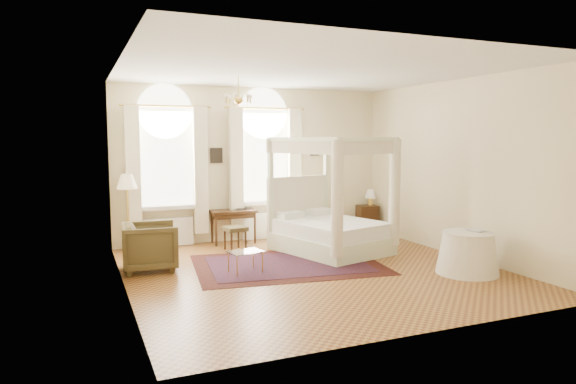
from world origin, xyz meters
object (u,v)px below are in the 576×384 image
object	(u,v)px
armchair	(150,247)
side_table	(468,253)
floor_lamp	(127,186)
coffee_table	(245,253)
stool	(235,231)
canopy_bed	(331,226)
nightstand	(367,219)
writing_desk	(233,215)

from	to	relation	value
armchair	side_table	bearing A→B (deg)	-110.63
floor_lamp	coffee_table	bearing A→B (deg)	-56.33
armchair	floor_lamp	distance (m)	1.86
stool	side_table	size ratio (longest dim) A/B	0.47
canopy_bed	nightstand	size ratio (longest dim) A/B	3.79
stool	floor_lamp	distance (m)	2.26
coffee_table	side_table	size ratio (longest dim) A/B	0.60
stool	floor_lamp	bearing A→B (deg)	161.67
canopy_bed	writing_desk	bearing A→B (deg)	134.55
canopy_bed	floor_lamp	size ratio (longest dim) A/B	1.59
canopy_bed	stool	xyz separation A→B (m)	(-1.68, 0.89, -0.12)
nightstand	armchair	size ratio (longest dim) A/B	0.72
nightstand	armchair	bearing A→B (deg)	-162.73
writing_desk	floor_lamp	distance (m)	2.24
canopy_bed	stool	world-z (taller)	canopy_bed
nightstand	side_table	size ratio (longest dim) A/B	0.63
floor_lamp	side_table	size ratio (longest dim) A/B	1.51
writing_desk	coffee_table	size ratio (longest dim) A/B	1.60
nightstand	writing_desk	bearing A→B (deg)	-180.00
canopy_bed	writing_desk	xyz separation A→B (m)	(-1.52, 1.54, 0.10)
canopy_bed	armchair	bearing A→B (deg)	-178.70
nightstand	floor_lamp	size ratio (longest dim) A/B	0.42
canopy_bed	armchair	distance (m)	3.45
nightstand	coffee_table	distance (m)	4.49
nightstand	floor_lamp	distance (m)	5.49
armchair	side_table	distance (m)	5.26
stool	armchair	xyz separation A→B (m)	(-1.77, -0.97, 0.01)
side_table	floor_lamp	bearing A→B (deg)	142.37
stool	coffee_table	bearing A→B (deg)	-101.42
floor_lamp	canopy_bed	bearing A→B (deg)	-22.91
writing_desk	armchair	bearing A→B (deg)	-140.05
nightstand	floor_lamp	bearing A→B (deg)	180.00
nightstand	coffee_table	bearing A→B (deg)	-147.51
armchair	floor_lamp	size ratio (longest dim) A/B	0.58
nightstand	writing_desk	distance (m)	3.29
nightstand	armchair	distance (m)	5.45
coffee_table	nightstand	bearing A→B (deg)	32.49
writing_desk	nightstand	bearing A→B (deg)	0.00
nightstand	side_table	world-z (taller)	side_table
stool	floor_lamp	world-z (taller)	floor_lamp
canopy_bed	side_table	world-z (taller)	canopy_bed
side_table	canopy_bed	bearing A→B (deg)	120.06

